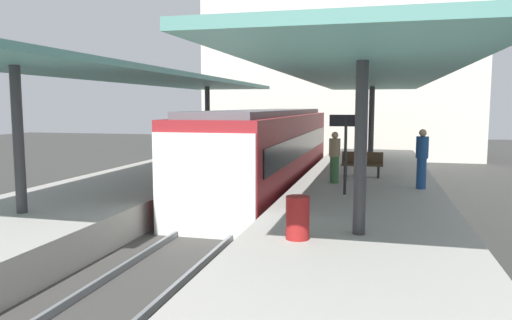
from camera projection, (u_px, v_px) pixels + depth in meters
name	position (u px, v px, depth m)	size (l,w,h in m)	color
ground_plane	(240.00, 217.00, 15.12)	(80.00, 80.00, 0.00)	#383835
platform_left	(129.00, 196.00, 15.98)	(4.40, 28.00, 1.00)	#ADA8A0
platform_right	(365.00, 208.00, 14.14)	(4.40, 28.00, 1.00)	#ADA8A0
track_ballast	(240.00, 214.00, 15.11)	(3.20, 28.00, 0.20)	#423F3D
rail_near_side	(218.00, 208.00, 15.26)	(0.08, 28.00, 0.14)	slate
rail_far_side	(262.00, 210.00, 14.91)	(0.08, 28.00, 0.14)	slate
commuter_train	(268.00, 151.00, 18.76)	(2.78, 14.40, 3.10)	maroon
canopy_left	(145.00, 79.00, 16.90)	(4.18, 21.00, 3.51)	#333335
canopy_right	(369.00, 78.00, 15.06)	(4.18, 21.00, 3.45)	#333335
platform_bench	(362.00, 164.00, 16.81)	(1.40, 0.41, 0.86)	black
platform_sign	(346.00, 136.00, 13.34)	(0.90, 0.08, 2.21)	#262628
litter_bin	(298.00, 218.00, 8.96)	(0.44, 0.44, 0.80)	maroon
passenger_near_bench	(335.00, 156.00, 15.45)	(0.36, 0.36, 1.64)	#386B3D
passenger_mid_platform	(422.00, 158.00, 14.36)	(0.36, 0.36, 1.77)	navy
station_building_backdrop	(340.00, 76.00, 33.43)	(18.00, 6.00, 11.00)	beige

